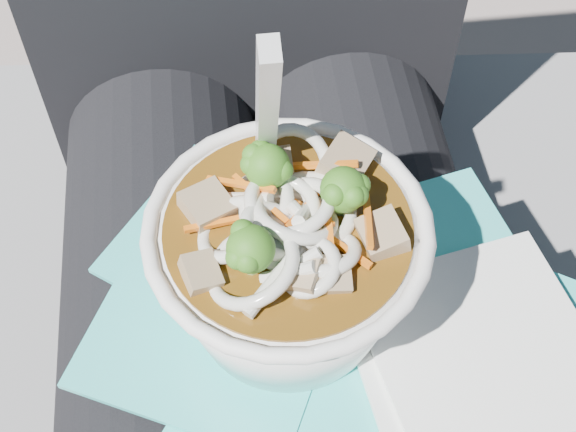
{
  "coord_description": "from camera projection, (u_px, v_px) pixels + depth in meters",
  "views": [
    {
      "loc": [
        -0.03,
        -0.24,
        1.03
      ],
      "look_at": [
        0.0,
        -0.0,
        0.69
      ],
      "focal_mm": 50.0,
      "sensor_mm": 36.0,
      "label": 1
    }
  ],
  "objects": [
    {
      "name": "udon_bowl",
      "position": [
        288.0,
        258.0,
        0.45
      ],
      "size": [
        0.16,
        0.16,
        0.21
      ],
      "color": "white",
      "rests_on": "plastic_bag"
    },
    {
      "name": "lap",
      "position": [
        285.0,
        367.0,
        0.57
      ],
      "size": [
        0.32,
        0.48,
        0.16
      ],
      "color": "black",
      "rests_on": "stone_ledge"
    },
    {
      "name": "plastic_bag",
      "position": [
        337.0,
        329.0,
        0.49
      ],
      "size": [
        0.34,
        0.34,
        0.01
      ],
      "color": "#2EC1BD",
      "rests_on": "lap"
    },
    {
      "name": "napkins",
      "position": [
        494.0,
        390.0,
        0.46
      ],
      "size": [
        0.16,
        0.2,
        0.01
      ],
      "color": "white",
      "rests_on": "plastic_bag"
    },
    {
      "name": "person_body",
      "position": [
        270.0,
        236.0,
        0.6
      ],
      "size": [
        0.34,
        0.94,
        0.97
      ],
      "color": "black",
      "rests_on": "ground"
    },
    {
      "name": "stone_ledge",
      "position": [
        270.0,
        354.0,
        0.89
      ],
      "size": [
        1.04,
        0.59,
        0.42
      ],
      "primitive_type": "cube",
      "rotation": [
        0.0,
        0.0,
        -0.09
      ],
      "color": "slate",
      "rests_on": "ground"
    }
  ]
}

